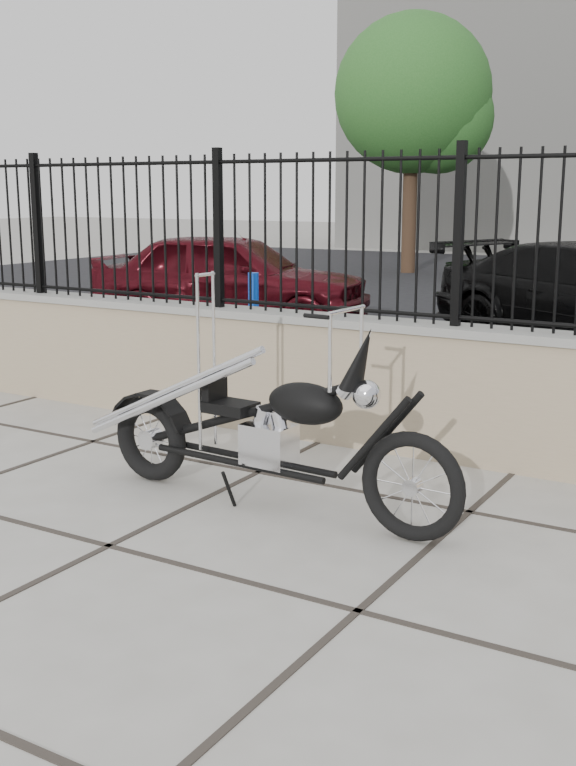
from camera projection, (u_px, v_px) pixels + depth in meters
The scene contains 7 objects.
ground_plane at pixel (109, 546), 4.84m from camera, with size 90.00×90.00×0.00m, color #99968E.
retaining_wall at pixel (328, 378), 6.84m from camera, with size 14.00×0.36×0.96m, color gray.
iron_fence at pixel (329, 235), 6.61m from camera, with size 14.00×0.08×1.20m, color black.
chopper_motorcycle at pixel (262, 392), 5.30m from camera, with size 2.37×0.42×1.42m, color black, non-canonical shape.
car_red at pixel (231, 278), 12.58m from camera, with size 1.58×3.94×1.34m, color #460A11.
bollard_a at pixel (254, 317), 10.00m from camera, with size 0.12×0.12×0.99m, color #0B16A9.
tree_left at pixel (413, 87), 20.05m from camera, with size 3.52×3.52×5.94m.
Camera 1 is at (3.15, -3.41, 1.88)m, focal length 42.00 mm.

